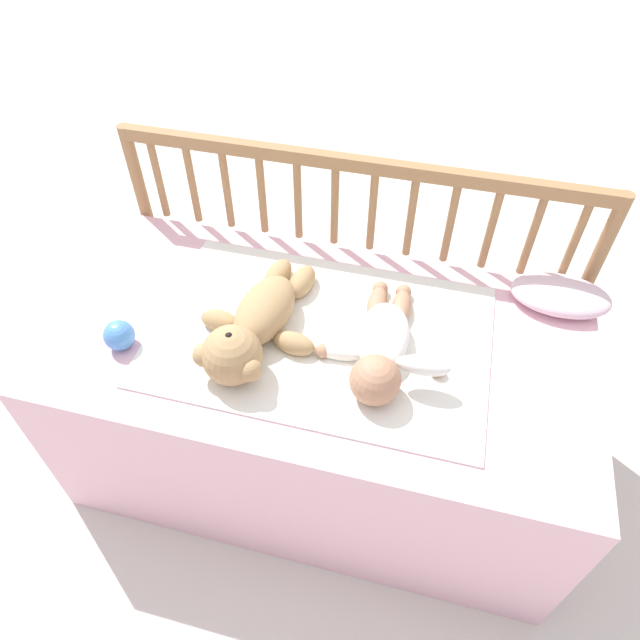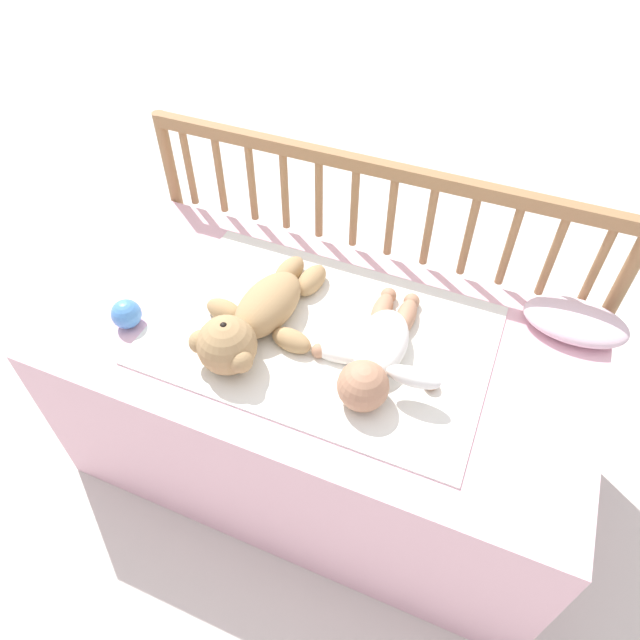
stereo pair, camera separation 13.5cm
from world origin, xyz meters
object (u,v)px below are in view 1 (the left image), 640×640
at_px(baby, 381,346).
at_px(toy_ball, 119,335).
at_px(teddy_bear, 254,326).
at_px(small_pillow, 561,295).

height_order(baby, toy_ball, baby).
xyz_separation_m(teddy_bear, baby, (0.30, 0.02, -0.01)).
distance_m(teddy_bear, small_pillow, 0.78).
relative_size(teddy_bear, baby, 1.12).
distance_m(baby, small_pillow, 0.50).
relative_size(baby, toy_ball, 5.44).
distance_m(baby, toy_ball, 0.62).
xyz_separation_m(baby, small_pillow, (0.41, 0.29, -0.01)).
bearing_deg(toy_ball, teddy_bear, 16.57).
xyz_separation_m(teddy_bear, small_pillow, (0.71, 0.32, -0.03)).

